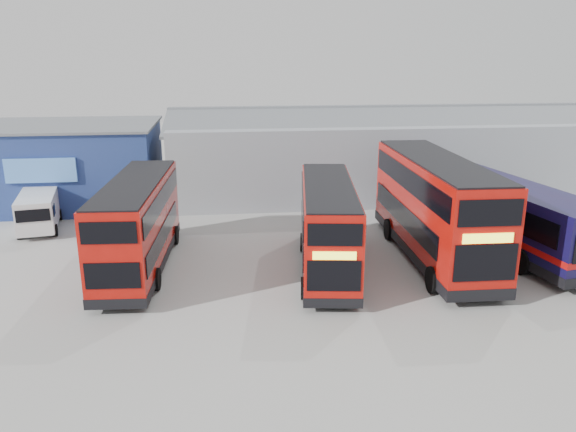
# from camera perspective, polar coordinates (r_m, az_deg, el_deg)

# --- Properties ---
(ground_plane) EXTENTS (120.00, 120.00, 0.00)m
(ground_plane) POSITION_cam_1_polar(r_m,az_deg,el_deg) (21.53, 3.79, -9.98)
(ground_plane) COLOR gray
(ground_plane) RESTS_ON ground
(office_block) EXTENTS (12.30, 8.32, 5.12)m
(office_block) POSITION_cam_1_polar(r_m,az_deg,el_deg) (38.99, -22.08, 4.93)
(office_block) COLOR navy
(office_block) RESTS_ON ground
(maintenance_shed) EXTENTS (30.50, 12.00, 5.89)m
(maintenance_shed) POSITION_cam_1_polar(r_m,az_deg,el_deg) (41.23, 9.85, 6.50)
(maintenance_shed) COLOR gray
(maintenance_shed) RESTS_ON ground
(double_decker_left) EXTENTS (2.93, 9.84, 4.11)m
(double_decker_left) POSITION_cam_1_polar(r_m,az_deg,el_deg) (25.95, -15.01, -0.98)
(double_decker_left) COLOR #AE1009
(double_decker_left) RESTS_ON ground
(double_decker_centre) EXTENTS (3.49, 9.58, 3.97)m
(double_decker_centre) POSITION_cam_1_polar(r_m,az_deg,el_deg) (25.10, 4.06, -1.20)
(double_decker_centre) COLOR #AE1009
(double_decker_centre) RESTS_ON ground
(double_decker_right) EXTENTS (3.13, 11.48, 4.82)m
(double_decker_right) POSITION_cam_1_polar(r_m,az_deg,el_deg) (27.18, 14.66, 0.61)
(double_decker_right) COLOR #AE1009
(double_decker_right) RESTS_ON ground
(single_decker_blue) EXTENTS (4.83, 12.66, 3.36)m
(single_decker_blue) POSITION_cam_1_polar(r_m,az_deg,el_deg) (30.11, 20.83, 0.14)
(single_decker_blue) COLOR #0C0D37
(single_decker_blue) RESTS_ON ground
(panel_van) EXTENTS (2.65, 4.91, 2.04)m
(panel_van) POSITION_cam_1_polar(r_m,az_deg,el_deg) (33.92, -24.00, 0.61)
(panel_van) COLOR silver
(panel_van) RESTS_ON ground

